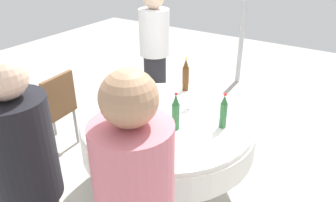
% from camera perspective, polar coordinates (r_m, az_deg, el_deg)
% --- Properties ---
extents(ground_plane, '(10.00, 10.00, 0.00)m').
position_cam_1_polar(ground_plane, '(3.15, 0.00, -14.67)').
color(ground_plane, '#B7B2A8').
extents(dining_table, '(1.45, 1.45, 0.74)m').
position_cam_1_polar(dining_table, '(2.79, 0.00, -5.56)').
color(dining_table, white).
rests_on(dining_table, ground_plane).
extents(bottle_brown_south, '(0.06, 0.06, 0.33)m').
position_cam_1_polar(bottle_brown_south, '(3.14, 3.10, 4.49)').
color(bottle_brown_south, '#593314').
rests_on(bottle_brown_south, dining_table).
extents(bottle_clear_mid, '(0.06, 0.06, 0.31)m').
position_cam_1_polar(bottle_clear_mid, '(2.75, -9.09, 0.50)').
color(bottle_clear_mid, silver).
rests_on(bottle_clear_mid, dining_table).
extents(bottle_brown_inner, '(0.06, 0.06, 0.26)m').
position_cam_1_polar(bottle_brown_inner, '(2.51, -5.99, -2.73)').
color(bottle_brown_inner, '#593314').
rests_on(bottle_brown_inner, dining_table).
extents(bottle_green_rear, '(0.06, 0.06, 0.31)m').
position_cam_1_polar(bottle_green_rear, '(2.50, 1.36, -2.01)').
color(bottle_green_rear, '#2D6B38').
rests_on(bottle_green_rear, dining_table).
extents(bottle_green_near, '(0.06, 0.06, 0.29)m').
position_cam_1_polar(bottle_green_near, '(2.56, 9.67, -1.85)').
color(bottle_green_near, '#2D6B38').
rests_on(bottle_green_near, dining_table).
extents(bottle_clear_far, '(0.07, 0.07, 0.30)m').
position_cam_1_polar(bottle_clear_far, '(2.59, -7.96, -1.37)').
color(bottle_clear_far, silver).
rests_on(bottle_clear_far, dining_table).
extents(wine_glass_rear, '(0.07, 0.07, 0.14)m').
position_cam_1_polar(wine_glass_rear, '(2.20, -0.09, -8.00)').
color(wine_glass_rear, white).
rests_on(wine_glass_rear, dining_table).
extents(wine_glass_near, '(0.06, 0.06, 0.13)m').
position_cam_1_polar(wine_glass_near, '(2.82, 3.72, 0.39)').
color(wine_glass_near, white).
rests_on(wine_glass_near, dining_table).
extents(plate_right, '(0.25, 0.25, 0.02)m').
position_cam_1_polar(plate_right, '(3.03, -5.72, 0.43)').
color(plate_right, white).
rests_on(plate_right, dining_table).
extents(plate_left, '(0.22, 0.22, 0.02)m').
position_cam_1_polar(plate_left, '(2.74, -3.30, -2.50)').
color(plate_left, white).
rests_on(plate_left, dining_table).
extents(plate_east, '(0.25, 0.25, 0.02)m').
position_cam_1_polar(plate_east, '(3.01, 1.40, 0.37)').
color(plate_east, white).
rests_on(plate_east, dining_table).
extents(plate_outer, '(0.22, 0.22, 0.02)m').
position_cam_1_polar(plate_outer, '(2.39, -4.25, -7.45)').
color(plate_outer, white).
rests_on(plate_outer, dining_table).
extents(fork_mid, '(0.16, 0.11, 0.00)m').
position_cam_1_polar(fork_mid, '(2.93, 6.58, -0.69)').
color(fork_mid, silver).
rests_on(fork_mid, dining_table).
extents(fork_inner, '(0.18, 0.05, 0.00)m').
position_cam_1_polar(fork_inner, '(2.49, 4.19, -5.99)').
color(fork_inner, silver).
rests_on(fork_inner, dining_table).
extents(fork_rear, '(0.16, 0.11, 0.00)m').
position_cam_1_polar(fork_rear, '(2.71, 5.08, -3.09)').
color(fork_rear, silver).
rests_on(fork_rear, dining_table).
extents(person_south, '(0.34, 0.34, 1.61)m').
position_cam_1_polar(person_south, '(3.82, -2.34, 7.93)').
color(person_south, '#26262B').
rests_on(person_south, ground_plane).
extents(person_mid, '(0.34, 0.34, 1.65)m').
position_cam_1_polar(person_mid, '(1.97, -22.79, -14.13)').
color(person_mid, '#4C3F33').
rests_on(person_mid, ground_plane).
extents(chair_far, '(0.43, 0.43, 0.87)m').
position_cam_1_polar(chair_far, '(3.56, -19.27, -0.88)').
color(chair_far, brown).
rests_on(chair_far, ground_plane).
extents(tent_pole_main, '(0.07, 0.07, 2.40)m').
position_cam_1_polar(tent_pole_main, '(5.00, 13.31, 16.06)').
color(tent_pole_main, '#B2B5B7').
rests_on(tent_pole_main, ground_plane).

